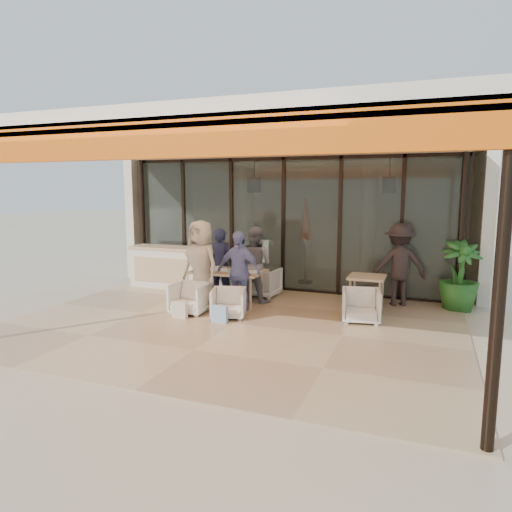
{
  "coord_description": "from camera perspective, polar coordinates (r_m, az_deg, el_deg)",
  "views": [
    {
      "loc": [
        3.26,
        -7.39,
        2.47
      ],
      "look_at": [
        0.1,
        0.9,
        1.15
      ],
      "focal_mm": 32.0,
      "sensor_mm": 36.0,
      "label": 1
    }
  ],
  "objects": [
    {
      "name": "diner_periwinkle",
      "position": [
        9.12,
        -2.2,
        -1.97
      ],
      "size": [
        1.01,
        0.52,
        1.64
      ],
      "primitive_type": "imported",
      "rotation": [
        0.0,
        0.0,
        -0.13
      ],
      "color": "#6A74B2",
      "rests_on": "ground"
    },
    {
      "name": "host_counter",
      "position": [
        11.59,
        -11.04,
        -1.33
      ],
      "size": [
        1.85,
        0.65,
        1.04
      ],
      "color": "silver",
      "rests_on": "ground"
    },
    {
      "name": "tote_bag_cream",
      "position": [
        8.85,
        -9.53,
        -6.73
      ],
      "size": [
        0.3,
        0.1,
        0.34
      ],
      "primitive_type": "cube",
      "color": "silver",
      "rests_on": "ground"
    },
    {
      "name": "chair_near_right",
      "position": [
        8.77,
        -3.46,
        -5.72
      ],
      "size": [
        0.77,
        0.74,
        0.64
      ],
      "primitive_type": "imported",
      "rotation": [
        0.0,
        0.0,
        0.3
      ],
      "color": "white",
      "rests_on": "ground"
    },
    {
      "name": "ground",
      "position": [
        8.45,
        -2.84,
        -8.55
      ],
      "size": [
        70.0,
        70.0,
        0.0
      ],
      "primitive_type": "plane",
      "color": "#C6B293",
      "rests_on": "ground"
    },
    {
      "name": "diner_navy",
      "position": [
        10.27,
        -4.54,
        -0.93
      ],
      "size": [
        0.65,
        0.51,
        1.6
      ],
      "primitive_type": "imported",
      "rotation": [
        0.0,
        0.0,
        3.37
      ],
      "color": "#1A2039",
      "rests_on": "ground"
    },
    {
      "name": "dining_table",
      "position": [
        9.72,
        -3.46,
        -2.13
      ],
      "size": [
        1.5,
        0.9,
        0.93
      ],
      "color": "tan",
      "rests_on": "ground"
    },
    {
      "name": "side_chair",
      "position": [
        8.7,
        12.99,
        -5.88
      ],
      "size": [
        0.78,
        0.75,
        0.69
      ],
      "primitive_type": "imported",
      "rotation": [
        0.0,
        0.0,
        0.19
      ],
      "color": "white",
      "rests_on": "ground"
    },
    {
      "name": "side_table",
      "position": [
        9.36,
        13.69,
        -3.07
      ],
      "size": [
        0.7,
        0.7,
        0.74
      ],
      "color": "tan",
      "rests_on": "ground"
    },
    {
      "name": "chair_near_left",
      "position": [
        9.14,
        -8.29,
        -5.08
      ],
      "size": [
        0.69,
        0.65,
        0.69
      ],
      "primitive_type": "imported",
      "rotation": [
        0.0,
        0.0,
        0.04
      ],
      "color": "white",
      "rests_on": "ground"
    },
    {
      "name": "terrace_structure",
      "position": [
        7.88,
        -3.82,
        14.13
      ],
      "size": [
        8.0,
        6.0,
        3.4
      ],
      "color": "silver",
      "rests_on": "ground"
    },
    {
      "name": "chair_far_left",
      "position": [
        10.8,
        -3.38,
        -3.02
      ],
      "size": [
        0.74,
        0.71,
        0.65
      ],
      "primitive_type": "imported",
      "rotation": [
        0.0,
        0.0,
        3.35
      ],
      "color": "white",
      "rests_on": "ground"
    },
    {
      "name": "terrace_floor",
      "position": [
        8.45,
        -2.84,
        -8.52
      ],
      "size": [
        8.0,
        6.0,
        0.01
      ],
      "primitive_type": "cube",
      "color": "tan",
      "rests_on": "ground"
    },
    {
      "name": "tote_bag_blue",
      "position": [
        8.46,
        -4.58,
        -7.33
      ],
      "size": [
        0.3,
        0.1,
        0.34
      ],
      "primitive_type": "cube",
      "color": "#99BFD8",
      "rests_on": "ground"
    },
    {
      "name": "chair_far_right",
      "position": [
        10.48,
        0.82,
        -3.1
      ],
      "size": [
        0.77,
        0.73,
        0.74
      ],
      "primitive_type": "imported",
      "rotation": [
        0.0,
        0.0,
        3.06
      ],
      "color": "white",
      "rests_on": "ground"
    },
    {
      "name": "diner_cream",
      "position": [
        9.46,
        -6.89,
        -1.08
      ],
      "size": [
        1.03,
        0.84,
        1.83
      ],
      "primitive_type": "imported",
      "rotation": [
        0.0,
        0.0,
        -0.33
      ],
      "color": "beige",
      "rests_on": "ground"
    },
    {
      "name": "standing_woman",
      "position": [
        10.01,
        17.45,
        -1.08
      ],
      "size": [
        1.28,
        0.96,
        1.76
      ],
      "primitive_type": "imported",
      "rotation": [
        0.0,
        0.0,
        3.44
      ],
      "color": "black",
      "rests_on": "ground"
    },
    {
      "name": "glass_storefront",
      "position": [
        10.93,
        3.44,
        3.88
      ],
      "size": [
        8.08,
        0.1,
        3.2
      ],
      "color": "#9EADA3",
      "rests_on": "ground"
    },
    {
      "name": "potted_palm",
      "position": [
        10.14,
        24.08,
        -2.25
      ],
      "size": [
        1.02,
        1.02,
        1.43
      ],
      "primitive_type": "imported",
      "rotation": [
        0.0,
        0.0,
        0.33
      ],
      "color": "#1E5919",
      "rests_on": "ground"
    },
    {
      "name": "interior_block",
      "position": [
        13.12,
        6.56,
        7.35
      ],
      "size": [
        9.05,
        3.62,
        3.52
      ],
      "color": "silver",
      "rests_on": "ground"
    },
    {
      "name": "diner_grey",
      "position": [
        9.94,
        -0.16,
        -1.03
      ],
      "size": [
        0.93,
        0.8,
        1.67
      ],
      "primitive_type": "imported",
      "rotation": [
        0.0,
        0.0,
        2.91
      ],
      "color": "slate",
      "rests_on": "ground"
    }
  ]
}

